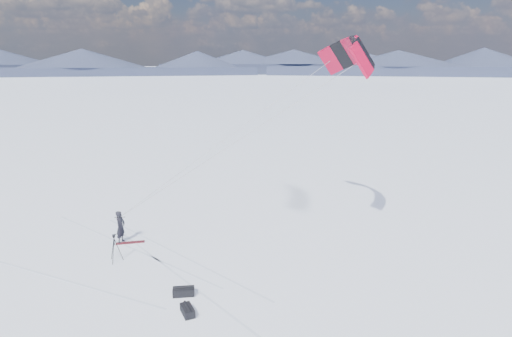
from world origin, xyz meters
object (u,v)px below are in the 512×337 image
(snowboard, at_px, (130,243))
(tripod, at_px, (114,244))
(gear_bag_a, at_px, (184,291))
(gear_bag_b, at_px, (187,310))
(snowkiter, at_px, (122,242))

(snowboard, height_order, tripod, tripod)
(snowboard, distance_m, gear_bag_a, 6.34)
(gear_bag_a, xyz_separation_m, gear_bag_b, (0.68, -1.21, -0.01))
(snowboard, xyz_separation_m, gear_bag_b, (5.48, -5.35, 0.14))
(snowboard, xyz_separation_m, gear_bag_a, (4.80, -4.14, 0.15))
(tripod, xyz_separation_m, gear_bag_b, (5.05, -3.29, -0.72))
(snowkiter, distance_m, tripod, 2.41)
(snowkiter, xyz_separation_m, snowboard, (0.48, 0.02, 0.02))
(snowkiter, distance_m, gear_bag_b, 8.00)
(tripod, height_order, gear_bag_b, tripod)
(tripod, bearing_deg, snowboard, 64.71)
(tripod, xyz_separation_m, gear_bag_a, (4.37, -2.07, -0.71))
(gear_bag_a, height_order, gear_bag_b, gear_bag_a)
(snowkiter, xyz_separation_m, gear_bag_b, (5.96, -5.33, 0.16))
(tripod, distance_m, gear_bag_b, 6.06)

